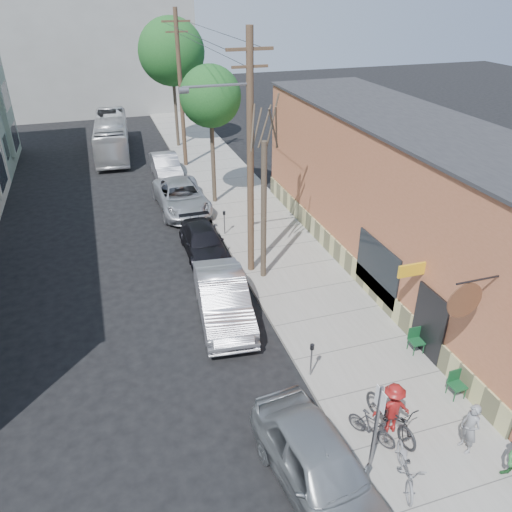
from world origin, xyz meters
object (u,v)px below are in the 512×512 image
object	(u,v)px
parking_meter_far	(224,219)
tree_leafy_mid	(210,97)
car_2	(203,242)
car_4	(166,167)
utility_pole_near	(249,155)
car_1	(223,299)
cyclist	(392,408)
patio_chair_b	(457,385)
car_0	(320,467)
bus	(112,136)
patron_grey	(470,428)
tree_bare	(264,213)
patio_chair_a	(417,341)
parking_meter_near	(312,355)
sign_post	(377,420)
tree_leafy_far	(171,52)
parked_bike_a	(372,427)
parked_bike_b	(406,467)
car_3	(182,197)

from	to	relation	value
parking_meter_far	tree_leafy_mid	xyz separation A→B (m)	(0.55, 4.39, 5.13)
car_2	car_4	distance (m)	11.23
utility_pole_near	car_1	xyz separation A→B (m)	(-1.99, -3.02, -4.55)
cyclist	tree_leafy_mid	bearing A→B (deg)	-76.04
parking_meter_far	car_4	world-z (taller)	car_4
patio_chair_b	car_0	bearing A→B (deg)	-166.18
bus	patron_grey	bearing A→B (deg)	-72.79
tree_bare	car_2	size ratio (longest dim) A/B	1.34
patio_chair_a	parking_meter_near	bearing A→B (deg)	-178.13
sign_post	car_1	xyz separation A→B (m)	(-1.95, 7.88, -0.98)
tree_bare	bus	world-z (taller)	tree_bare
parking_meter_near	tree_leafy_far	world-z (taller)	tree_leafy_far
parking_meter_near	parked_bike_a	world-z (taller)	parking_meter_near
cyclist	utility_pole_near	bearing A→B (deg)	-71.91
tree_leafy_far	patron_grey	world-z (taller)	tree_leafy_far
tree_bare	parked_bike_b	xyz separation A→B (m)	(0.17, -10.87, -2.51)
tree_leafy_far	parking_meter_near	bearing A→B (deg)	-91.15
car_4	parking_meter_near	bearing A→B (deg)	-86.47
parking_meter_near	parked_bike_b	world-z (taller)	parking_meter_near
sign_post	parking_meter_far	size ratio (longest dim) A/B	2.26
utility_pole_near	parked_bike_a	size ratio (longest dim) A/B	6.63
tree_leafy_mid	parked_bike_b	size ratio (longest dim) A/B	4.11
car_1	bus	bearing A→B (deg)	102.25
cyclist	bus	bearing A→B (deg)	-67.56
car_1	utility_pole_near	bearing A→B (deg)	62.50
tree_leafy_mid	patio_chair_a	size ratio (longest dim) A/B	8.68
patron_grey	parked_bike_a	size ratio (longest dim) A/B	1.05
tree_leafy_far	parked_bike_b	bearing A→B (deg)	-89.69
parking_meter_near	cyclist	world-z (taller)	cyclist
parked_bike_a	car_1	bearing A→B (deg)	79.18
parked_bike_a	bus	bearing A→B (deg)	69.70
car_0	parked_bike_b	bearing A→B (deg)	-19.27
parking_meter_near	patio_chair_a	size ratio (longest dim) A/B	1.41
sign_post	car_4	world-z (taller)	sign_post
utility_pole_near	patio_chair_b	xyz separation A→B (m)	(3.76, -9.44, -4.82)
cyclist	parked_bike_b	distance (m)	1.71
utility_pole_near	tree_leafy_far	size ratio (longest dim) A/B	1.07
tree_bare	patio_chair_a	size ratio (longest dim) A/B	6.80
sign_post	patio_chair_a	size ratio (longest dim) A/B	3.18
utility_pole_near	bus	world-z (taller)	utility_pole_near
patron_grey	car_3	distance (m)	19.57
patio_chair_b	bus	xyz separation A→B (m)	(-8.33, 29.60, 0.76)
parked_bike_a	car_0	bearing A→B (deg)	175.43
car_1	patio_chair_b	bearing A→B (deg)	-42.26
tree_leafy_far	car_3	xyz separation A→B (m)	(-2.00, -12.37, -6.25)
parking_meter_near	cyclist	distance (m)	3.07
utility_pole_near	parking_meter_near	bearing A→B (deg)	-91.12
utility_pole_near	car_0	distance (m)	12.05
sign_post	parking_meter_far	bearing A→B (deg)	90.39
tree_bare	patron_grey	world-z (taller)	tree_bare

